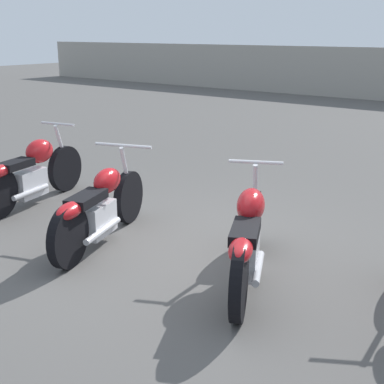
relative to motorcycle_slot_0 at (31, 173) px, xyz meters
name	(u,v)px	position (x,y,z in m)	size (l,w,h in m)	color
ground_plane	(181,253)	(2.71, -0.08, -0.45)	(60.00, 60.00, 0.00)	#514F4C
motorcycle_slot_0	(31,173)	(0.00, 0.00, 0.00)	(0.72, 2.05, 1.05)	black
motorcycle_slot_1	(99,208)	(1.81, -0.42, -0.03)	(0.94, 1.99, 1.02)	black
motorcycle_slot_2	(248,238)	(3.63, -0.22, 0.00)	(1.08, 1.99, 1.03)	black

